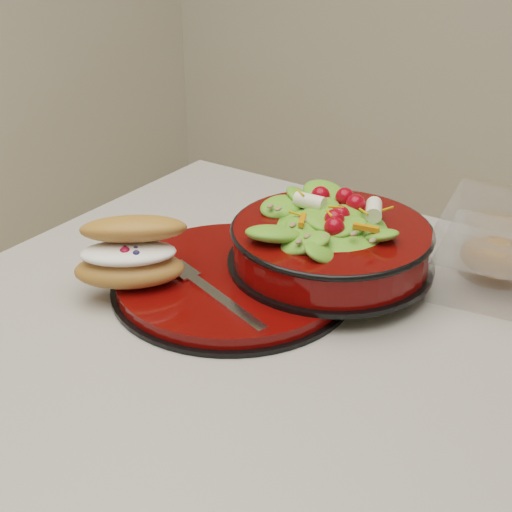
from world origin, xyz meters
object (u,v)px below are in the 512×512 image
Objects in this scene: salad_bowl at (331,236)px; fork at (211,292)px; croissant at (132,253)px; dinner_plate at (233,280)px.

fork is at bearing -119.46° from salad_bowl.
croissant is 0.83× the size of fork.
salad_bowl is 0.24m from croissant.
fork is (-0.08, -0.14, -0.04)m from salad_bowl.
dinner_plate is 1.98× the size of croissant.
fork is at bearing -22.19° from croissant.
croissant is 0.10m from fork.
salad_bowl reaches higher than croissant.
salad_bowl is (0.08, 0.09, 0.05)m from dinner_plate.
salad_bowl reaches higher than fork.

